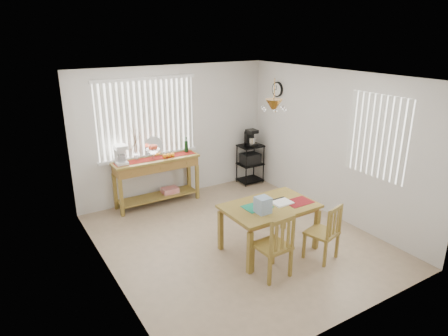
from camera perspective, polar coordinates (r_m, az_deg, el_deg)
ground at (r=6.56m, az=1.81°, el=-10.25°), size 4.00×4.50×0.01m
room_shell at (r=5.93m, az=1.92°, el=4.24°), size 4.20×4.70×2.70m
sideboard at (r=7.69m, az=-9.56°, el=-0.25°), size 1.64×0.46×0.93m
sideboard_items at (r=7.49m, az=-11.65°, el=2.15°), size 1.56×0.39×0.71m
wire_cart at (r=8.74m, az=3.77°, el=1.13°), size 0.50×0.40×0.85m
cart_items at (r=8.60m, az=3.80°, el=4.32°), size 0.20×0.24×0.35m
dining_table at (r=6.06m, az=6.51°, el=-6.01°), size 1.38×0.90×0.74m
table_items at (r=5.83m, az=6.26°, el=-5.20°), size 1.06×0.49×0.24m
chair_left at (r=5.52m, az=7.17°, el=-11.04°), size 0.44×0.44×0.93m
chair_right at (r=6.04m, az=14.12°, el=-8.94°), size 0.50×0.50×0.88m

